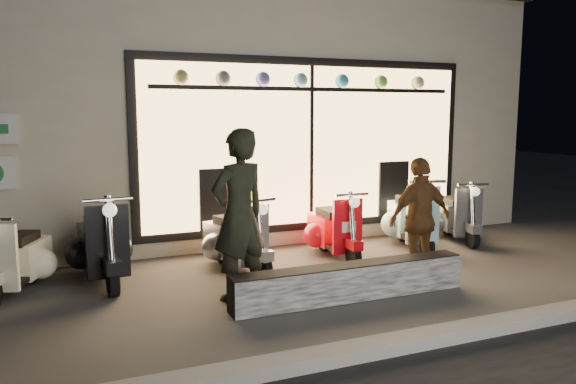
% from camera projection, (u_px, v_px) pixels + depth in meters
% --- Properties ---
extents(ground, '(40.00, 40.00, 0.00)m').
position_uv_depth(ground, '(318.00, 284.00, 6.79)').
color(ground, '#383533').
rests_on(ground, ground).
extents(kerb, '(40.00, 0.25, 0.12)m').
position_uv_depth(kerb, '(417.00, 340.00, 4.96)').
color(kerb, slate).
rests_on(kerb, ground).
extents(shop_building, '(10.20, 6.23, 4.20)m').
position_uv_depth(shop_building, '(209.00, 110.00, 11.04)').
color(shop_building, beige).
rests_on(shop_building, ground).
extents(graffiti_barrier, '(2.77, 0.28, 0.40)m').
position_uv_depth(graffiti_barrier, '(351.00, 282.00, 6.20)').
color(graffiti_barrier, black).
rests_on(graffiti_barrier, ground).
extents(scooter_silver, '(0.64, 1.35, 0.96)m').
position_uv_depth(scooter_silver, '(233.00, 239.00, 7.45)').
color(scooter_silver, black).
rests_on(scooter_silver, ground).
extents(scooter_red, '(0.45, 1.32, 0.95)m').
position_uv_depth(scooter_red, '(332.00, 229.00, 8.10)').
color(scooter_red, black).
rests_on(scooter_red, ground).
extents(scooter_black, '(0.54, 1.49, 1.07)m').
position_uv_depth(scooter_black, '(101.00, 245.00, 6.94)').
color(scooter_black, black).
rests_on(scooter_black, ground).
extents(scooter_cream, '(0.74, 1.28, 0.93)m').
position_uv_depth(scooter_cream, '(20.00, 259.00, 6.51)').
color(scooter_cream, black).
rests_on(scooter_cream, ground).
extents(scooter_blue, '(0.76, 1.48, 1.06)m').
position_uv_depth(scooter_blue, '(410.00, 218.00, 8.68)').
color(scooter_blue, black).
rests_on(scooter_blue, ground).
extents(scooter_grey, '(0.67, 1.33, 0.95)m').
position_uv_depth(scooter_grey, '(455.00, 216.00, 9.15)').
color(scooter_grey, black).
rests_on(scooter_grey, ground).
extents(man, '(0.80, 0.65, 1.89)m').
position_uv_depth(man, '(239.00, 215.00, 6.12)').
color(man, black).
rests_on(man, ground).
extents(woman, '(0.91, 0.43, 1.52)m').
position_uv_depth(woman, '(420.00, 219.00, 6.87)').
color(woman, brown).
rests_on(woman, ground).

